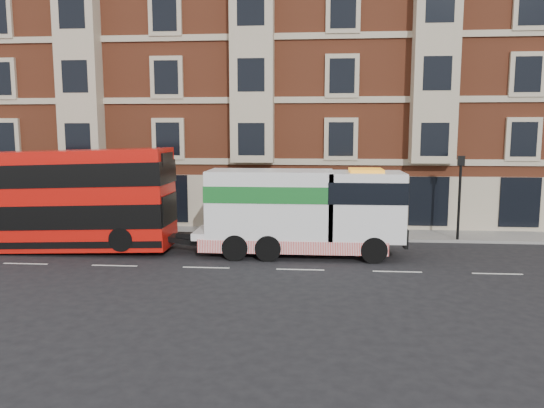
{
  "coord_description": "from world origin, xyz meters",
  "views": [
    {
      "loc": [
        4.6,
        -21.59,
        5.75
      ],
      "look_at": [
        2.48,
        4.0,
        2.21
      ],
      "focal_mm": 35.0,
      "sensor_mm": 36.0,
      "label": 1
    }
  ],
  "objects": [
    {
      "name": "pedestrian",
      "position": [
        -10.81,
        6.15,
        1.07
      ],
      "size": [
        0.8,
        0.71,
        1.85
      ],
      "primitive_type": "imported",
      "rotation": [
        0.0,
        0.0,
        -0.5
      ],
      "color": "#191E32",
      "rests_on": "sidewalk"
    },
    {
      "name": "lamp_post_east",
      "position": [
        12.0,
        6.2,
        2.68
      ],
      "size": [
        0.35,
        0.15,
        4.35
      ],
      "color": "black",
      "rests_on": "sidewalk"
    },
    {
      "name": "lamp_post_west",
      "position": [
        -6.0,
        6.2,
        2.68
      ],
      "size": [
        0.35,
        0.15,
        4.35
      ],
      "color": "black",
      "rests_on": "sidewalk"
    },
    {
      "name": "tow_truck",
      "position": [
        3.86,
        2.6,
        2.1
      ],
      "size": [
        9.52,
        2.81,
        3.97
      ],
      "color": "silver",
      "rests_on": "ground"
    },
    {
      "name": "sidewalk",
      "position": [
        0.0,
        7.5,
        0.07
      ],
      "size": [
        90.0,
        3.0,
        0.15
      ],
      "primitive_type": "cube",
      "color": "slate",
      "rests_on": "ground"
    },
    {
      "name": "double_decker_bus",
      "position": [
        -8.21,
        2.6,
        2.55
      ],
      "size": [
        11.89,
        2.73,
        4.81
      ],
      "color": "red",
      "rests_on": "ground"
    },
    {
      "name": "victorian_terrace",
      "position": [
        0.5,
        15.0,
        10.07
      ],
      "size": [
        45.0,
        12.0,
        20.4
      ],
      "color": "brown",
      "rests_on": "ground"
    },
    {
      "name": "ground",
      "position": [
        0.0,
        0.0,
        0.0
      ],
      "size": [
        120.0,
        120.0,
        0.0
      ],
      "primitive_type": "plane",
      "color": "black",
      "rests_on": "ground"
    }
  ]
}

